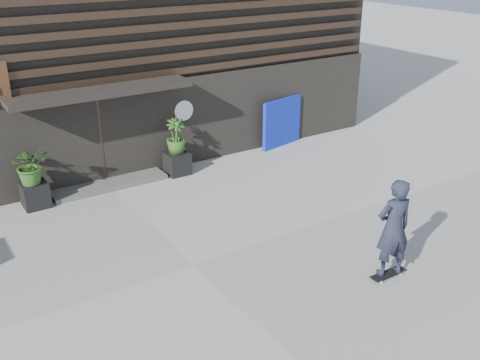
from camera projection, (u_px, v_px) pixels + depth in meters
ground at (194, 265)px, 11.09m from camera, size 80.00×80.00×0.00m
entrance_step at (109, 184)px, 14.61m from camera, size 3.00×0.80×0.12m
planter_pot_left at (35, 195)px, 13.42m from camera, size 0.60×0.60×0.60m
bamboo_left at (30, 165)px, 13.11m from camera, size 0.86×0.75×0.96m
planter_pot_right at (177, 163)px, 15.31m from camera, size 0.60×0.60×0.60m
bamboo_right at (176, 136)px, 15.01m from camera, size 0.54×0.54×0.96m
blue_tarp at (282, 123)px, 17.25m from camera, size 1.58×0.44×1.49m
building at (34, 8)px, 17.20m from camera, size 18.00×11.00×8.00m
skateboarder at (393, 228)px, 10.27m from camera, size 0.79×0.60×2.02m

